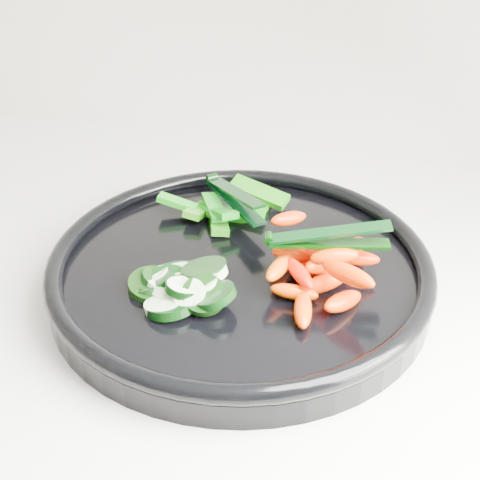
# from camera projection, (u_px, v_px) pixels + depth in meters

# --- Properties ---
(veggie_tray) EXTENTS (0.41, 0.41, 0.04)m
(veggie_tray) POSITION_uv_depth(u_px,v_px,m) (240.00, 270.00, 0.65)
(veggie_tray) COLOR black
(veggie_tray) RESTS_ON counter
(cucumber_pile) EXTENTS (0.12, 0.10, 0.04)m
(cucumber_pile) POSITION_uv_depth(u_px,v_px,m) (174.00, 285.00, 0.61)
(cucumber_pile) COLOR black
(cucumber_pile) RESTS_ON veggie_tray
(carrot_pile) EXTENTS (0.12, 0.15, 0.06)m
(carrot_pile) POSITION_uv_depth(u_px,v_px,m) (321.00, 266.00, 0.62)
(carrot_pile) COLOR #ED5C00
(carrot_pile) RESTS_ON veggie_tray
(pepper_pile) EXTENTS (0.14, 0.11, 0.04)m
(pepper_pile) POSITION_uv_depth(u_px,v_px,m) (227.00, 209.00, 0.73)
(pepper_pile) COLOR #0A700F
(pepper_pile) RESTS_ON veggie_tray
(tong_carrot) EXTENTS (0.11, 0.04, 0.02)m
(tong_carrot) POSITION_uv_depth(u_px,v_px,m) (325.00, 238.00, 0.60)
(tong_carrot) COLOR black
(tong_carrot) RESTS_ON carrot_pile
(tong_pepper) EXTENTS (0.09, 0.09, 0.02)m
(tong_pepper) POSITION_uv_depth(u_px,v_px,m) (233.00, 196.00, 0.72)
(tong_pepper) COLOR black
(tong_pepper) RESTS_ON pepper_pile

